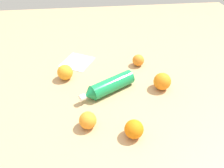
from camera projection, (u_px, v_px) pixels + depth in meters
name	position (u px, v px, depth m)	size (l,w,h in m)	color
ground_plane	(105.00, 91.00, 1.08)	(2.40, 2.40, 0.00)	tan
water_bottle	(108.00, 86.00, 1.05)	(0.27, 0.19, 0.07)	#198C4C
orange_0	(88.00, 120.00, 0.88)	(0.07, 0.07, 0.07)	orange
orange_1	(138.00, 60.00, 1.23)	(0.06, 0.06, 0.06)	orange
orange_2	(162.00, 81.00, 1.07)	(0.08, 0.08, 0.08)	orange
orange_3	(65.00, 72.00, 1.13)	(0.08, 0.08, 0.08)	orange
orange_4	(134.00, 129.00, 0.84)	(0.07, 0.07, 0.07)	orange
folded_napkin	(77.00, 62.00, 1.28)	(0.15, 0.16, 0.01)	#99BFD8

